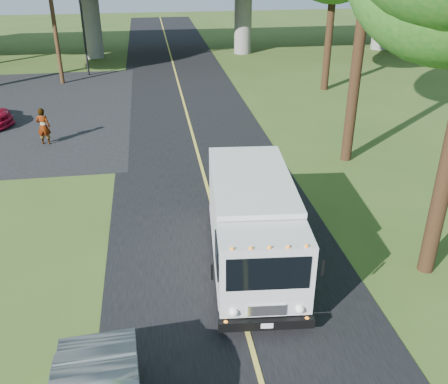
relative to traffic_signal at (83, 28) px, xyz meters
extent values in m
plane|color=#38501C|center=(6.00, -26.00, -3.20)|extent=(120.00, 120.00, 0.00)
cube|color=black|center=(6.00, -16.00, -3.19)|extent=(7.00, 90.00, 0.02)
cube|color=gold|center=(6.00, -16.00, -3.17)|extent=(0.12, 90.00, 0.01)
cylinder|color=slate|center=(0.00, 6.00, -0.50)|extent=(1.40, 1.40, 5.40)
cylinder|color=slate|center=(12.00, 6.00, -0.50)|extent=(1.40, 1.40, 5.40)
cylinder|color=slate|center=(24.00, 6.00, -0.50)|extent=(1.40, 1.40, 5.40)
cylinder|color=black|center=(0.00, 0.00, -0.60)|extent=(0.14, 0.14, 5.20)
imported|color=black|center=(0.00, 0.00, 1.40)|extent=(0.18, 0.22, 1.10)
cylinder|color=#472D19|center=(-1.50, -2.00, 1.30)|extent=(0.26, 0.26, 9.00)
cylinder|color=#382314|center=(12.20, -17.00, 0.65)|extent=(0.44, 0.44, 7.70)
cylinder|color=#382314|center=(15.00, -6.00, 0.13)|extent=(0.44, 0.44, 6.65)
cube|color=silver|center=(6.73, -23.23, -1.68)|extent=(2.51, 4.17, 2.04)
cube|color=silver|center=(6.49, -26.04, -1.77)|extent=(2.31, 1.81, 1.86)
cube|color=black|center=(6.43, -26.83, -1.47)|extent=(1.91, 0.23, 0.86)
cube|color=black|center=(6.42, -26.92, -2.85)|extent=(2.28, 0.35, 0.25)
cube|color=silver|center=(6.70, -23.59, -2.93)|extent=(2.62, 5.43, 0.16)
cylinder|color=black|center=(5.59, -25.78, -2.79)|extent=(0.32, 0.84, 0.82)
cylinder|color=black|center=(7.43, -25.93, -2.79)|extent=(0.32, 0.84, 0.82)
cylinder|color=black|center=(5.91, -21.98, -2.79)|extent=(0.32, 0.84, 0.82)
cylinder|color=black|center=(7.75, -22.13, -2.79)|extent=(0.32, 0.84, 0.82)
imported|color=gray|center=(-0.77, -13.22, -2.35)|extent=(0.69, 0.51, 1.71)
camera|label=1|loc=(4.08, -35.69, 5.15)|focal=40.00mm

